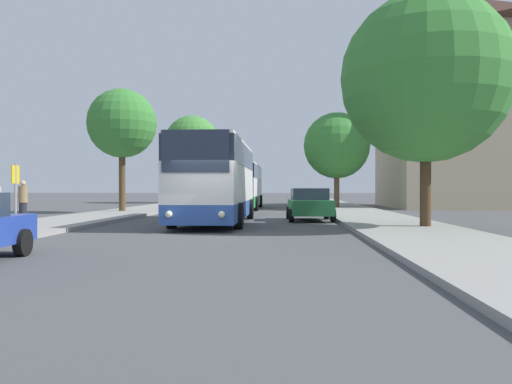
# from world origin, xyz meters

# --- Properties ---
(ground_plane) EXTENTS (300.00, 300.00, 0.00)m
(ground_plane) POSITION_xyz_m (0.00, 0.00, 0.00)
(ground_plane) COLOR #4C4C4F
(ground_plane) RESTS_ON ground
(sidewalk_left) EXTENTS (4.00, 120.00, 0.15)m
(sidewalk_left) POSITION_xyz_m (-7.00, 0.00, 0.07)
(sidewalk_left) COLOR gray
(sidewalk_left) RESTS_ON ground_plane
(sidewalk_right) EXTENTS (4.00, 120.00, 0.15)m
(sidewalk_right) POSITION_xyz_m (7.00, 0.00, 0.07)
(sidewalk_right) COLOR gray
(sidewalk_right) RESTS_ON ground_plane
(building_right_background) EXTENTS (14.35, 12.11, 17.05)m
(building_right_background) POSITION_xyz_m (18.39, 24.86, 8.53)
(building_right_background) COLOR #C6B28E
(building_right_background) RESTS_ON ground_plane
(bus_front) EXTENTS (2.89, 10.38, 3.55)m
(bus_front) POSITION_xyz_m (-0.41, 5.04, 1.89)
(bus_front) COLOR #2D519E
(bus_front) RESTS_ON ground_plane
(bus_middle) EXTENTS (2.81, 11.37, 3.32)m
(bus_middle) POSITION_xyz_m (-0.61, 20.62, 1.77)
(bus_middle) COLOR #238942
(bus_middle) RESTS_ON ground_plane
(parked_car_right_near) EXTENTS (2.22, 4.02, 1.55)m
(parked_car_right_near) POSITION_xyz_m (3.79, 7.04, 0.80)
(parked_car_right_near) COLOR #236B38
(parked_car_right_near) RESTS_ON ground_plane
(bus_stop_sign) EXTENTS (0.08, 0.45, 2.20)m
(bus_stop_sign) POSITION_xyz_m (-6.25, -0.89, 1.52)
(bus_stop_sign) COLOR gray
(bus_stop_sign) RESTS_ON sidewalk_left
(pedestrian_walking_back) EXTENTS (0.36, 0.36, 1.71)m
(pedestrian_walking_back) POSITION_xyz_m (-7.99, 2.82, 1.01)
(pedestrian_walking_back) COLOR #23232D
(pedestrian_walking_back) RESTS_ON sidewalk_left
(tree_left_near) EXTENTS (5.71, 5.71, 9.05)m
(tree_left_near) POSITION_xyz_m (-7.11, 35.20, 6.33)
(tree_left_near) COLOR #513D23
(tree_left_near) RESTS_ON sidewalk_left
(tree_left_far) EXTENTS (4.24, 4.24, 7.53)m
(tree_left_far) POSITION_xyz_m (-7.42, 13.48, 5.53)
(tree_left_far) COLOR #513D23
(tree_left_far) RESTS_ON sidewalk_left
(tree_right_near) EXTENTS (4.92, 4.92, 7.05)m
(tree_right_near) POSITION_xyz_m (6.52, 20.69, 4.73)
(tree_right_near) COLOR brown
(tree_right_near) RESTS_ON sidewalk_right
(tree_right_mid) EXTENTS (6.23, 6.23, 8.56)m
(tree_right_mid) POSITION_xyz_m (7.79, 1.87, 5.59)
(tree_right_mid) COLOR #47331E
(tree_right_mid) RESTS_ON sidewalk_right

